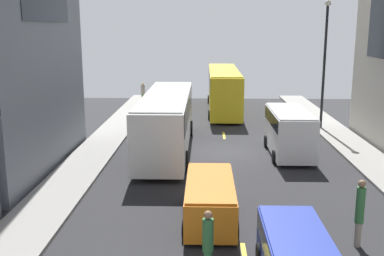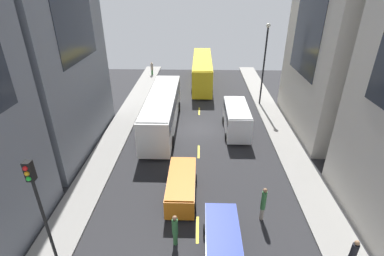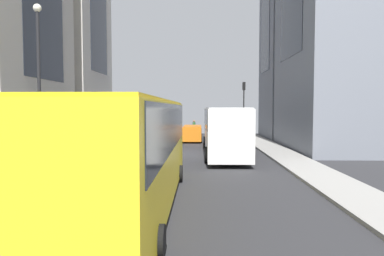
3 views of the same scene
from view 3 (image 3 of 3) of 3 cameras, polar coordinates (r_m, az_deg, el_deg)
name	(u,v)px [view 3 (image 3 of 3)]	position (r m, az deg, el deg)	size (l,w,h in m)	color
ground_plane	(175,154)	(25.79, -2.78, -4.19)	(41.57, 41.57, 0.00)	#28282B
sidewalk_west	(280,153)	(26.36, 14.00, -3.96)	(2.35, 44.00, 0.15)	gray
sidewalk_east	(71,153)	(27.38, -18.91, -3.77)	(2.35, 44.00, 0.15)	gray
lane_stripe_0	(186,133)	(46.66, -0.97, -0.84)	(0.16, 2.00, 0.01)	yellow
lane_stripe_1	(183,139)	(38.29, -1.46, -1.74)	(0.16, 2.00, 0.01)	yellow
lane_stripe_2	(178,147)	(29.95, -2.21, -3.14)	(0.16, 2.00, 0.01)	yellow
lane_stripe_3	(170,163)	(21.64, -3.56, -5.61)	(0.16, 2.00, 0.01)	yellow
lane_stripe_4	(151,198)	(13.45, -6.62, -11.12)	(0.16, 2.00, 0.01)	yellow
city_bus_white	(224,127)	(25.27, 5.13, 0.22)	(2.80, 12.31, 3.35)	silver
streetcar_yellow	(136,144)	(12.01, -8.94, -2.60)	(2.70, 13.09, 3.59)	yellow
delivery_van_white	(129,133)	(26.60, -10.16, -0.73)	(2.25, 5.51, 2.58)	white
car_orange_0	(192,132)	(35.32, 0.06, -0.67)	(1.95, 4.73, 1.56)	orange
car_blue_1	(172,129)	(39.97, -3.18, -0.20)	(1.92, 4.43, 1.58)	#2338AD
pedestrian_crossing_near	(194,128)	(39.20, 0.33, -0.07)	(0.33, 0.33, 1.99)	#336B38
pedestrian_waiting_curb	(147,128)	(37.67, -7.29, 0.06)	(0.29, 0.29, 2.30)	gray
pedestrian_walking_far	(121,126)	(41.69, -11.33, 0.31)	(0.32, 0.32, 2.03)	black
traffic_light_near_corner	(244,99)	(41.05, 8.32, 4.68)	(0.32, 0.44, 6.12)	black
streetlamp_near	(39,70)	(21.19, -23.38, 8.51)	(0.44, 0.44, 8.77)	black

